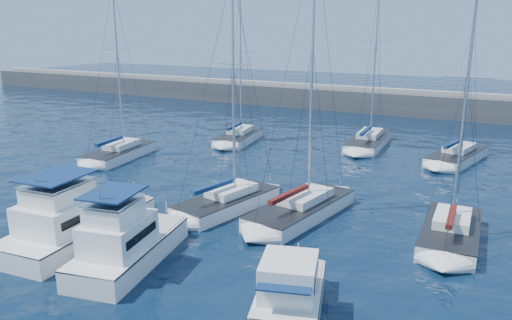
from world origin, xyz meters
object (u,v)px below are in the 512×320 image
at_px(sailboat_mid_a, 119,153).
at_px(sailboat_mid_e, 451,232).
at_px(sailboat_mid_c, 227,202).
at_px(motor_yacht_stbd_outer, 290,294).
at_px(sailboat_back_a, 239,137).
at_px(sailboat_mid_d, 301,208).
at_px(motor_yacht_stbd_inner, 126,245).
at_px(sailboat_back_c, 457,156).
at_px(sailboat_back_b, 368,141).
at_px(motor_yacht_port_inner, 74,223).

height_order(sailboat_mid_a, sailboat_mid_e, sailboat_mid_a).
height_order(sailboat_mid_c, sailboat_mid_e, sailboat_mid_c).
relative_size(motor_yacht_stbd_outer, sailboat_back_a, 0.39).
bearing_deg(sailboat_mid_d, motor_yacht_stbd_inner, -107.49).
xyz_separation_m(sailboat_mid_e, sailboat_back_c, (-1.70, 18.93, -0.03)).
xyz_separation_m(sailboat_mid_c, sailboat_back_b, (3.59, 22.76, -0.01)).
xyz_separation_m(motor_yacht_stbd_outer, sailboat_back_c, (3.54, 30.22, -0.44)).
distance_m(motor_yacht_stbd_outer, sailboat_mid_e, 12.46).
distance_m(motor_yacht_stbd_inner, motor_yacht_stbd_outer, 9.42).
relative_size(motor_yacht_stbd_inner, sailboat_back_a, 0.55).
distance_m(motor_yacht_stbd_inner, sailboat_back_b, 32.53).
relative_size(motor_yacht_port_inner, motor_yacht_stbd_outer, 1.68).
bearing_deg(sailboat_mid_e, motor_yacht_stbd_outer, -117.09).
bearing_deg(sailboat_back_b, sailboat_mid_e, -66.74).
xyz_separation_m(motor_yacht_port_inner, sailboat_back_a, (-4.21, 26.91, -0.60)).
bearing_deg(sailboat_mid_a, sailboat_back_b, 32.03).
bearing_deg(motor_yacht_port_inner, motor_yacht_stbd_inner, -15.84).
height_order(motor_yacht_stbd_inner, sailboat_back_b, sailboat_back_b).
distance_m(sailboat_back_a, sailboat_back_c, 21.96).
distance_m(sailboat_mid_a, sailboat_back_c, 31.45).
distance_m(motor_yacht_stbd_inner, sailboat_mid_a, 22.66).
bearing_deg(sailboat_mid_e, sailboat_back_b, 114.21).
height_order(motor_yacht_port_inner, sailboat_back_a, sailboat_back_a).
distance_m(sailboat_mid_c, sailboat_mid_e, 14.24).
relative_size(motor_yacht_port_inner, sailboat_back_c, 0.75).
distance_m(motor_yacht_stbd_inner, sailboat_mid_d, 11.94).
bearing_deg(sailboat_mid_d, sailboat_mid_a, 174.08).
height_order(sailboat_mid_a, sailboat_mid_c, sailboat_mid_a).
distance_m(motor_yacht_port_inner, motor_yacht_stbd_outer, 14.16).
bearing_deg(sailboat_back_b, motor_yacht_stbd_inner, -100.37).
bearing_deg(sailboat_back_a, motor_yacht_stbd_outer, -65.18).
distance_m(motor_yacht_port_inner, sailboat_mid_a, 18.99).
bearing_deg(sailboat_mid_a, sailboat_mid_d, -22.55).
bearing_deg(sailboat_back_c, motor_yacht_stbd_outer, -83.21).
height_order(sailboat_mid_d, sailboat_back_c, sailboat_mid_d).
distance_m(motor_yacht_port_inner, sailboat_mid_d, 14.05).
bearing_deg(motor_yacht_port_inner, sailboat_mid_a, 119.88).
height_order(motor_yacht_port_inner, sailboat_mid_d, sailboat_mid_d).
relative_size(sailboat_mid_c, sailboat_back_c, 1.16).
xyz_separation_m(motor_yacht_stbd_outer, sailboat_mid_a, (-24.91, 16.83, -0.40)).
bearing_deg(motor_yacht_stbd_outer, sailboat_back_a, 106.80).
relative_size(motor_yacht_stbd_inner, sailboat_back_c, 0.62).
distance_m(sailboat_mid_a, sailboat_back_a, 13.09).
xyz_separation_m(sailboat_mid_a, sailboat_back_b, (19.58, 15.75, -0.01)).
relative_size(sailboat_mid_a, sailboat_mid_d, 0.90).
bearing_deg(motor_yacht_port_inner, sailboat_mid_e, 22.67).
xyz_separation_m(sailboat_mid_e, sailboat_back_b, (-10.57, 21.28, 0.00)).
distance_m(motor_yacht_stbd_outer, sailboat_mid_a, 30.07).
bearing_deg(sailboat_mid_e, motor_yacht_port_inner, -154.71).
bearing_deg(sailboat_back_a, sailboat_mid_d, -58.40).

